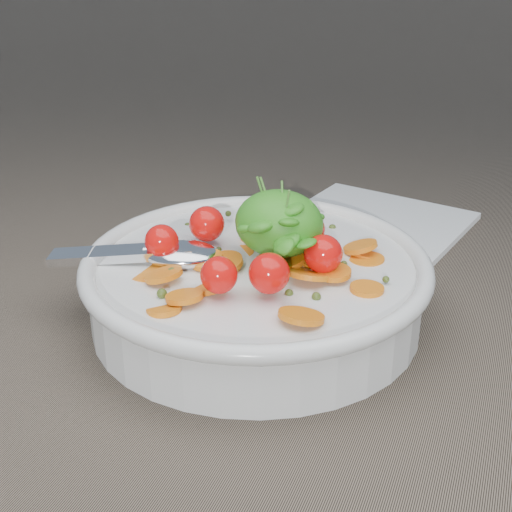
% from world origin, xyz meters
% --- Properties ---
extents(ground, '(6.00, 6.00, 0.00)m').
position_xyz_m(ground, '(0.00, 0.00, 0.00)').
color(ground, '#6B5C4C').
rests_on(ground, ground).
extents(bowl, '(0.27, 0.25, 0.11)m').
position_xyz_m(bowl, '(0.00, -0.02, 0.03)').
color(bowl, silver).
rests_on(bowl, ground).
extents(napkin, '(0.19, 0.17, 0.01)m').
position_xyz_m(napkin, '(0.04, 0.19, 0.00)').
color(napkin, white).
rests_on(napkin, ground).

